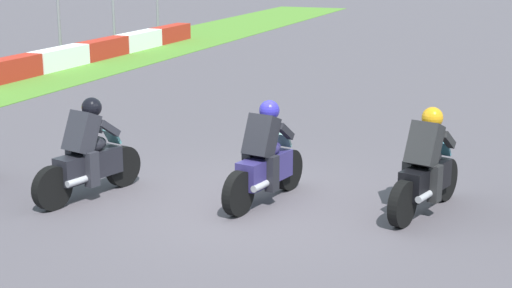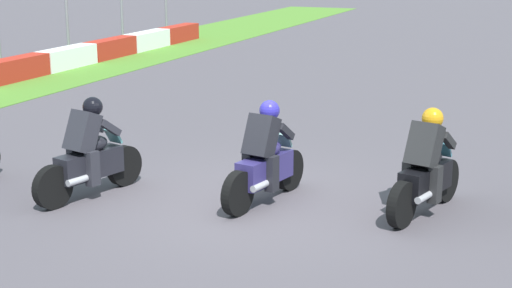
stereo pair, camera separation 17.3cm
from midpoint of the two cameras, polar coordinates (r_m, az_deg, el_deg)
ground_plane at (r=11.33m, az=0.19°, el=-4.45°), size 120.00×120.00×0.00m
rider_lane_b at (r=11.02m, az=12.91°, el=-1.98°), size 2.01×0.68×1.51m
rider_lane_c at (r=11.24m, az=1.10°, el=-1.29°), size 2.03×0.62×1.51m
rider_lane_d at (r=11.74m, az=-11.85°, el=-0.91°), size 2.01×0.67×1.51m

